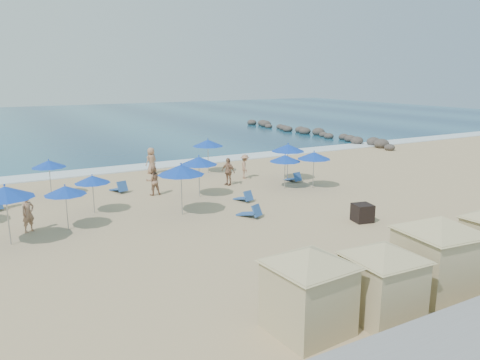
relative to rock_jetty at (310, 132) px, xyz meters
name	(u,v)px	position (x,y,z in m)	size (l,w,h in m)	color
ground	(233,223)	(-24.01, -24.90, -0.36)	(160.00, 160.00, 0.00)	tan
ocean	(54,122)	(-24.01, 30.10, -0.33)	(160.00, 80.00, 0.06)	navy
surf_line	(135,168)	(-24.01, -9.40, -0.32)	(160.00, 2.50, 0.08)	white
rock_jetty	(310,132)	(0.00, 0.00, 0.00)	(2.56, 26.66, 0.96)	#322C2A
trash_bin	(362,213)	(-18.47, -27.82, 0.07)	(0.86, 0.86, 0.86)	black
cabana_0	(309,279)	(-26.91, -34.42, 1.18)	(4.28, 4.28, 2.69)	tan
cabana_1	(383,271)	(-24.58, -34.88, 1.10)	(4.06, 4.06, 2.55)	tan
cabana_2	(439,245)	(-21.93, -34.68, 1.31)	(4.62, 4.62, 2.91)	tan
umbrella_1	(5,192)	(-33.56, -22.87, 1.91)	(2.30, 2.30, 2.61)	#A5A8AD
umbrella_2	(65,190)	(-31.10, -21.99, 1.49)	(1.88, 1.88, 2.14)	#A5A8AD
umbrella_3	(49,164)	(-30.84, -15.13, 1.55)	(1.94, 1.94, 2.21)	#A5A8AD
umbrella_4	(92,179)	(-29.45, -19.93, 1.42)	(1.80, 1.80, 2.05)	#A5A8AD
umbrella_5	(181,170)	(-25.62, -22.41, 1.97)	(2.36, 2.36, 2.69)	#A5A8AD
umbrella_6	(199,161)	(-23.34, -19.59, 1.77)	(2.16, 2.16, 2.45)	#A5A8AD
umbrella_7	(285,158)	(-17.88, -20.42, 1.55)	(1.94, 1.94, 2.21)	#A5A8AD
umbrella_8	(208,143)	(-19.94, -13.75, 1.82)	(2.21, 2.21, 2.52)	#A5A8AD
umbrella_9	(288,148)	(-16.35, -18.56, 1.84)	(2.23, 2.23, 2.54)	#A5A8AD
umbrella_10	(314,156)	(-16.22, -21.15, 1.69)	(2.08, 2.08, 2.37)	#A5A8AD
beach_chair_2	(120,188)	(-27.11, -16.25, -0.11)	(0.88, 1.44, 0.74)	#295197
beach_chair_3	(251,212)	(-22.80, -24.56, -0.12)	(1.03, 1.40, 0.70)	#295197
beach_chair_4	(245,197)	(-21.59, -21.81, -0.13)	(0.77, 1.29, 0.66)	#295197
beach_chair_5	(294,178)	(-16.24, -19.18, -0.12)	(0.68, 1.30, 0.69)	#295197
beachgoer_0	(28,213)	(-32.69, -21.45, 0.50)	(0.63, 0.41, 1.72)	#A3765A
beachgoer_1	(153,181)	(-25.55, -17.90, 0.51)	(0.84, 0.66, 1.74)	#A3765A
beachgoer_2	(228,171)	(-20.50, -17.82, 0.53)	(1.04, 0.43, 1.78)	#A3765A
beachgoer_3	(245,166)	(-18.54, -16.62, 0.46)	(1.07, 0.61, 1.65)	#A3765A
beachgoer_4	(151,161)	(-23.56, -11.90, 0.58)	(0.92, 0.60, 1.87)	#A3765A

